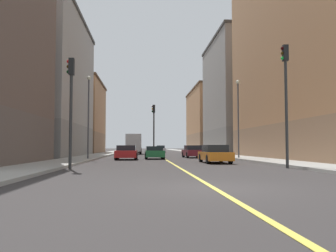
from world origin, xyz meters
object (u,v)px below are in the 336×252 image
traffic_light_right_near (71,97)px  car_maroon (193,152)px  building_left_mid (245,97)px  car_white (134,149)px  building_left_near (322,41)px  street_lamp_right_near (89,108)px  car_green (154,153)px  building_left_far (215,120)px  car_red (126,153)px  car_teal (135,149)px  building_right_midblock (34,86)px  traffic_light_left_near (286,89)px  car_silver (161,149)px  car_orange (215,154)px  building_right_distant (69,117)px  box_truck (134,144)px  traffic_light_median_far (154,123)px  street_lamp_left_near (238,111)px

traffic_light_right_near → car_maroon: size_ratio=1.37×
building_left_mid → traffic_light_right_near: 44.27m
car_white → building_left_near: bearing=-60.2°
building_left_mid → building_left_near: bearing=-90.0°
street_lamp_right_near → car_green: size_ratio=1.86×
building_left_mid → building_left_far: size_ratio=0.83×
car_red → car_maroon: bearing=36.6°
car_green → car_teal: size_ratio=0.88×
building_right_midblock → traffic_light_right_near: (8.96, -23.21, -4.49)m
building_left_far → car_maroon: (-11.66, -44.75, -6.67)m
traffic_light_left_near → car_silver: 51.84m
building_right_midblock → car_silver: size_ratio=4.86×
building_right_midblock → street_lamp_right_near: building_right_midblock is taller
car_orange → car_silver: bearing=92.3°
building_right_distant → building_right_midblock: bearing=-90.0°
building_left_near → car_maroon: 16.69m
building_left_far → box_truck: (-18.37, -26.79, -5.71)m
building_left_near → street_lamp_right_near: bearing=-179.0°
traffic_light_median_far → car_white: traffic_light_median_far is taller
car_white → car_silver: bearing=50.8°
car_red → car_maroon: (6.77, 5.03, 0.01)m
building_right_midblock → traffic_light_left_near: building_right_midblock is taller
traffic_light_right_near → car_silver: 52.13m
building_left_mid → car_red: size_ratio=4.82×
street_lamp_right_near → car_teal: street_lamp_right_near is taller
traffic_light_right_near → car_red: size_ratio=1.48×
traffic_light_median_far → street_lamp_left_near: street_lamp_left_near is taller
box_truck → building_left_near: bearing=-52.0°
car_silver → building_left_mid: bearing=-43.6°
building_right_distant → traffic_light_median_far: size_ratio=2.70×
car_green → street_lamp_left_near: bearing=-9.3°
box_truck → traffic_light_median_far: bearing=-79.8°
building_left_mid → box_truck: 20.13m
building_left_far → building_right_distant: bearing=-145.5°
car_white → car_green: bearing=-84.9°
building_right_midblock → car_orange: building_right_midblock is taller
street_lamp_right_near → car_silver: street_lamp_right_near is taller
traffic_light_left_near → building_left_mid: bearing=76.9°
building_left_near → traffic_light_median_far: (-15.71, 8.67, -7.36)m
building_right_midblock → building_right_distant: size_ratio=1.26×
traffic_light_median_far → car_silver: (2.25, 29.93, -3.20)m
traffic_light_left_near → car_white: 46.45m
building_left_far → car_orange: size_ratio=5.06×
building_left_mid → car_maroon: 24.99m
building_left_far → car_teal: (-18.65, -8.68, -6.69)m
traffic_light_median_far → building_left_near: bearing=-28.9°
car_green → car_maroon: 5.47m
traffic_light_left_near → car_silver: (-4.47, 51.52, -3.71)m
street_lamp_left_near → car_red: 11.17m
street_lamp_left_near → car_silver: size_ratio=1.75×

